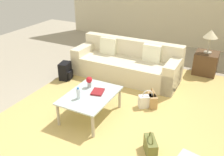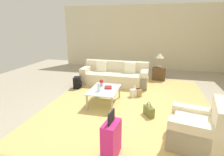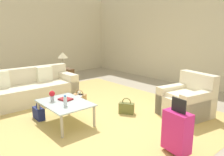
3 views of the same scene
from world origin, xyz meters
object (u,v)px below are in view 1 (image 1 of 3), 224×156
(coffee_table_book, at_px, (98,92))
(backpack_black, at_px, (66,71))
(table_lamp, at_px, (211,35))
(handbag_olive, at_px, (150,146))
(side_table, at_px, (206,63))
(handbag_white, at_px, (147,101))
(couch, at_px, (127,64))
(handbag_navy, at_px, (92,92))
(flower_vase, at_px, (89,81))
(handbag_tan, at_px, (152,99))
(coffee_table, at_px, (90,97))
(water_bottle, at_px, (78,94))

(coffee_table_book, xyz_separation_m, backpack_black, (-0.88, -1.37, -0.26))
(table_lamp, xyz_separation_m, handbag_olive, (3.21, -0.25, -0.83))
(coffee_table_book, bearing_deg, handbag_olive, 52.12)
(side_table, distance_m, handbag_white, 2.19)
(couch, relative_size, coffee_table_book, 9.88)
(handbag_navy, bearing_deg, backpack_black, -114.48)
(couch, relative_size, table_lamp, 4.44)
(flower_vase, bearing_deg, handbag_white, 118.81)
(side_table, relative_size, handbag_tan, 1.46)
(coffee_table, height_order, handbag_tan, coffee_table)
(side_table, relative_size, backpack_black, 1.31)
(table_lamp, distance_m, handbag_navy, 3.00)
(table_lamp, relative_size, handbag_white, 1.53)
(couch, xyz_separation_m, table_lamp, (-1.01, 1.60, 0.66))
(coffee_table_book, relative_size, table_lamp, 0.45)
(water_bottle, height_order, table_lamp, table_lamp)
(handbag_olive, bearing_deg, flower_vase, -114.21)
(side_table, height_order, handbag_tan, side_table)
(handbag_tan, bearing_deg, water_bottle, -42.73)
(coffee_table, distance_m, handbag_olive, 1.34)
(coffee_table, xyz_separation_m, handbag_olive, (0.41, 1.25, -0.26))
(water_bottle, xyz_separation_m, handbag_white, (-0.93, 0.88, -0.40))
(coffee_table, relative_size, backpack_black, 2.64)
(water_bottle, height_order, coffee_table_book, water_bottle)
(water_bottle, relative_size, table_lamp, 0.37)
(coffee_table, height_order, coffee_table_book, coffee_table_book)
(coffee_table, relative_size, water_bottle, 5.17)
(coffee_table_book, height_order, table_lamp, table_lamp)
(coffee_table_book, xyz_separation_m, flower_vase, (-0.10, -0.23, 0.11))
(couch, distance_m, table_lamp, 2.00)
(side_table, relative_size, handbag_white, 1.46)
(flower_vase, bearing_deg, couch, 178.18)
(table_lamp, height_order, handbag_tan, table_lamp)
(handbag_white, relative_size, handbag_navy, 1.00)
(side_table, distance_m, handbag_olive, 3.22)
(couch, distance_m, handbag_tan, 1.36)
(side_table, bearing_deg, handbag_tan, -18.34)
(water_bottle, bearing_deg, side_table, 151.93)
(flower_vase, xyz_separation_m, handbag_tan, (-0.60, 0.99, -0.43))
(flower_vase, xyz_separation_m, handbag_navy, (-0.34, -0.16, -0.43))
(handbag_navy, bearing_deg, water_bottle, 15.47)
(handbag_navy, distance_m, handbag_tan, 1.18)
(couch, height_order, water_bottle, couch)
(handbag_white, bearing_deg, water_bottle, -43.42)
(flower_vase, bearing_deg, table_lamp, 147.40)
(couch, distance_m, water_bottle, 2.00)
(table_lamp, bearing_deg, handbag_white, -19.14)
(flower_vase, bearing_deg, handbag_tan, 121.21)
(couch, xyz_separation_m, flower_vase, (1.57, -0.05, 0.26))
(handbag_olive, height_order, backpack_black, backpack_black)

